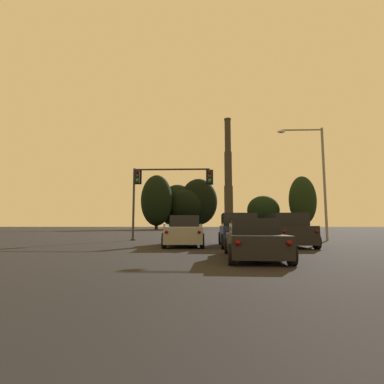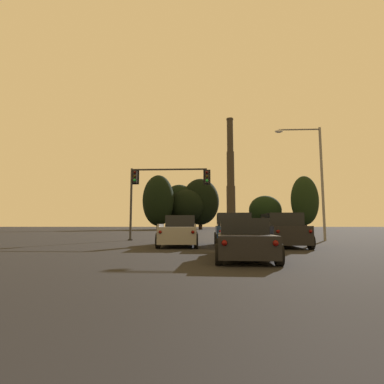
% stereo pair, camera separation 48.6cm
% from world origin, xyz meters
% --- Properties ---
extents(suv_right_lane_front, '(2.12, 4.91, 1.86)m').
position_xyz_m(suv_right_lane_front, '(2.90, 15.66, 0.90)').
color(suv_right_lane_front, black).
rests_on(suv_right_lane_front, ground_plane).
extents(suv_center_lane_front, '(2.17, 4.93, 1.86)m').
position_xyz_m(suv_center_lane_front, '(0.16, 15.63, 0.90)').
color(suv_center_lane_front, navy).
rests_on(suv_center_lane_front, ground_plane).
extents(pickup_truck_left_lane_front, '(2.39, 5.57, 1.82)m').
position_xyz_m(pickup_truck_left_lane_front, '(-2.97, 16.49, 0.80)').
color(pickup_truck_left_lane_front, gray).
rests_on(pickup_truck_left_lane_front, ground_plane).
extents(sedan_center_lane_second, '(2.16, 4.77, 1.43)m').
position_xyz_m(sedan_center_lane_second, '(-0.01, 9.43, 0.67)').
color(sedan_center_lane_second, black).
rests_on(sedan_center_lane_second, ground_plane).
extents(traffic_light_overhead_left, '(6.65, 0.50, 5.84)m').
position_xyz_m(traffic_light_overhead_left, '(-5.25, 22.28, 4.51)').
color(traffic_light_overhead_left, '#2D2D30').
rests_on(traffic_light_overhead_left, ground_plane).
extents(street_lamp, '(3.72, 0.36, 9.15)m').
position_xyz_m(street_lamp, '(7.35, 22.52, 5.62)').
color(street_lamp, slate).
rests_on(street_lamp, ground_plane).
extents(smokestack, '(6.98, 6.98, 55.70)m').
position_xyz_m(smokestack, '(10.79, 147.05, 21.81)').
color(smokestack, '#2B2722').
rests_on(smokestack, ground_plane).
extents(treeline_left_mid, '(8.12, 7.31, 16.20)m').
position_xyz_m(treeline_left_mid, '(28.28, 89.92, 8.78)').
color(treeline_left_mid, black).
rests_on(treeline_left_mid, ground_plane).
extents(treeline_far_right, '(11.49, 10.34, 13.98)m').
position_xyz_m(treeline_far_right, '(-9.90, 91.51, 7.15)').
color(treeline_far_right, black).
rests_on(treeline_far_right, ground_plane).
extents(treeline_far_left, '(9.93, 8.94, 10.40)m').
position_xyz_m(treeline_far_left, '(16.75, 91.69, 5.92)').
color(treeline_far_left, black).
rests_on(treeline_far_left, ground_plane).
extents(treeline_center_right, '(11.75, 10.58, 15.94)m').
position_xyz_m(treeline_center_right, '(-3.29, 92.36, 8.67)').
color(treeline_center_right, black).
rests_on(treeline_center_right, ground_plane).
extents(treeline_center_left, '(10.98, 9.88, 12.10)m').
position_xyz_m(treeline_center_left, '(-7.49, 88.91, 7.16)').
color(treeline_center_left, black).
rests_on(treeline_center_left, ground_plane).
extents(treeline_right_mid, '(9.14, 8.23, 15.93)m').
position_xyz_m(treeline_right_mid, '(-15.43, 84.80, 8.50)').
color(treeline_right_mid, black).
rests_on(treeline_right_mid, ground_plane).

